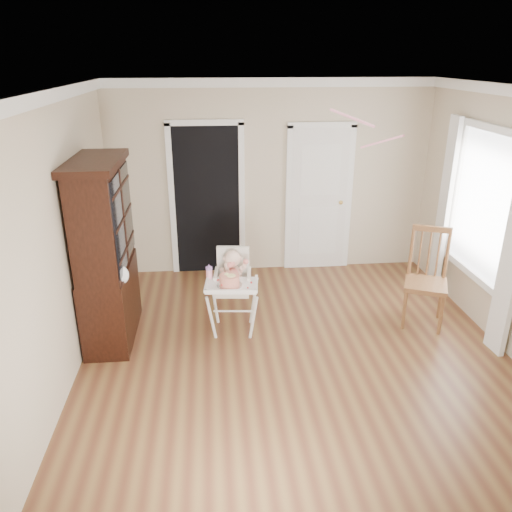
{
  "coord_description": "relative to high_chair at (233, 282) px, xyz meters",
  "views": [
    {
      "loc": [
        -0.85,
        -4.36,
        2.97
      ],
      "look_at": [
        -0.38,
        0.6,
        0.96
      ],
      "focal_mm": 35.0,
      "sensor_mm": 36.0,
      "label": 1
    }
  ],
  "objects": [
    {
      "name": "closet_door",
      "position": [
        1.34,
        1.78,
        0.41
      ],
      "size": [
        0.96,
        0.09,
        2.13
      ],
      "color": "white",
      "rests_on": "wall_back"
    },
    {
      "name": "streamer",
      "position": [
        1.18,
        -0.18,
        1.79
      ],
      "size": [
        0.38,
        0.36,
        0.15
      ],
      "primitive_type": null,
      "rotation": [
        0.26,
        0.0,
        0.81
      ],
      "color": "pink",
      "rests_on": "ceiling"
    },
    {
      "name": "ceiling",
      "position": [
        0.64,
        -0.7,
        2.08
      ],
      "size": [
        5.0,
        5.0,
        0.0
      ],
      "primitive_type": "plane",
      "rotation": [
        3.14,
        0.0,
        0.0
      ],
      "color": "white",
      "rests_on": "wall_back"
    },
    {
      "name": "floor",
      "position": [
        0.64,
        -0.7,
        -0.62
      ],
      "size": [
        5.0,
        5.0,
        0.0
      ],
      "primitive_type": "plane",
      "color": "brown",
      "rests_on": "ground"
    },
    {
      "name": "cake",
      "position": [
        -0.04,
        -0.26,
        0.14
      ],
      "size": [
        0.27,
        0.27,
        0.13
      ],
      "color": "silver",
      "rests_on": "high_chair"
    },
    {
      "name": "wall_back",
      "position": [
        0.64,
        1.8,
        0.73
      ],
      "size": [
        4.5,
        0.0,
        4.5
      ],
      "primitive_type": "plane",
      "rotation": [
        1.57,
        0.0,
        0.0
      ],
      "color": "beige",
      "rests_on": "floor"
    },
    {
      "name": "sippy_cup",
      "position": [
        -0.26,
        -0.05,
        0.15
      ],
      "size": [
        0.07,
        0.07,
        0.17
      ],
      "rotation": [
        0.0,
        0.0,
        -0.1
      ],
      "color": "pink",
      "rests_on": "high_chair"
    },
    {
      "name": "high_chair",
      "position": [
        0.0,
        0.0,
        0.0
      ],
      "size": [
        0.63,
        0.76,
        1.0
      ],
      "rotation": [
        0.0,
        0.0,
        -0.1
      ],
      "color": "white",
      "rests_on": "floor"
    },
    {
      "name": "baby",
      "position": [
        0.0,
        0.02,
        0.14
      ],
      "size": [
        0.28,
        0.22,
        0.43
      ],
      "rotation": [
        0.0,
        0.0,
        -0.1
      ],
      "color": "beige",
      "rests_on": "high_chair"
    },
    {
      "name": "china_cabinet",
      "position": [
        -1.35,
        0.02,
        0.39
      ],
      "size": [
        0.53,
        1.19,
        2.01
      ],
      "color": "black",
      "rests_on": "floor"
    },
    {
      "name": "window_right",
      "position": [
        2.82,
        0.1,
        0.67
      ],
      "size": [
        0.13,
        1.84,
        2.3
      ],
      "color": "white",
      "rests_on": "wall_right"
    },
    {
      "name": "dining_chair",
      "position": [
        2.25,
        -0.01,
        -0.08
      ],
      "size": [
        0.61,
        0.61,
        1.15
      ],
      "rotation": [
        0.0,
        0.0,
        -0.4
      ],
      "color": "brown",
      "rests_on": "floor"
    },
    {
      "name": "doorway",
      "position": [
        -0.26,
        1.78,
        0.49
      ],
      "size": [
        1.06,
        0.05,
        2.22
      ],
      "color": "black",
      "rests_on": "wall_back"
    },
    {
      "name": "wall_left",
      "position": [
        -1.61,
        -0.7,
        0.73
      ],
      "size": [
        0.0,
        5.0,
        5.0
      ],
      "primitive_type": "plane",
      "rotation": [
        1.57,
        0.0,
        1.57
      ],
      "color": "beige",
      "rests_on": "floor"
    },
    {
      "name": "crown_molding",
      "position": [
        0.64,
        -0.7,
        2.02
      ],
      "size": [
        4.5,
        5.0,
        0.12
      ],
      "primitive_type": null,
      "color": "white",
      "rests_on": "ceiling"
    }
  ]
}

